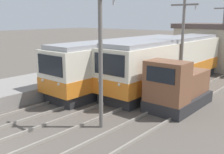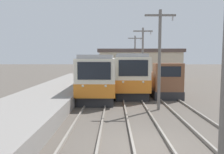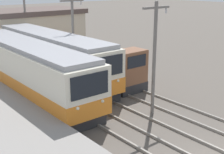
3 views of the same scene
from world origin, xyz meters
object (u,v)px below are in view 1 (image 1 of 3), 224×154
at_px(commuter_train_left, 126,64).
at_px(shunting_locomotive, 177,88).
at_px(catenary_mast_mid, 101,55).
at_px(catenary_mast_distant, 223,36).
at_px(catenary_mast_far, 182,43).
at_px(commuter_train_center, 168,64).

xyz_separation_m(commuter_train_left, shunting_locomotive, (5.80, -2.48, -0.50)).
height_order(catenary_mast_mid, catenary_mast_distant, same).
xyz_separation_m(shunting_locomotive, catenary_mast_distant, (-1.49, 11.97, 2.37)).
xyz_separation_m(commuter_train_left, catenary_mast_far, (4.31, 0.97, 1.87)).
height_order(commuter_train_center, catenary_mast_distant, catenary_mast_distant).
distance_m(shunting_locomotive, catenary_mast_mid, 5.80).
height_order(commuter_train_left, catenary_mast_mid, catenary_mast_mid).
xyz_separation_m(commuter_train_center, catenary_mast_distant, (1.51, 7.65, 1.82)).
xyz_separation_m(commuter_train_center, catenary_mast_mid, (1.51, -9.39, 1.82)).
bearing_deg(catenary_mast_mid, commuter_train_left, 119.68).
bearing_deg(commuter_train_left, catenary_mast_distant, 65.58).
xyz_separation_m(commuter_train_left, catenary_mast_mid, (4.31, -7.56, 1.87)).
bearing_deg(catenary_mast_mid, catenary_mast_distant, 90.00).
bearing_deg(catenary_mast_far, commuter_train_center, 150.03).
bearing_deg(catenary_mast_far, catenary_mast_mid, -90.00).
xyz_separation_m(shunting_locomotive, catenary_mast_far, (-1.49, 3.44, 2.37)).
relative_size(catenary_mast_far, catenary_mast_distant, 1.00).
xyz_separation_m(shunting_locomotive, catenary_mast_mid, (-1.49, -5.08, 2.37)).
height_order(shunting_locomotive, catenary_mast_mid, catenary_mast_mid).
distance_m(commuter_train_left, catenary_mast_far, 4.80).
bearing_deg(commuter_train_center, catenary_mast_distant, 78.85).
height_order(catenary_mast_mid, catenary_mast_far, same).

